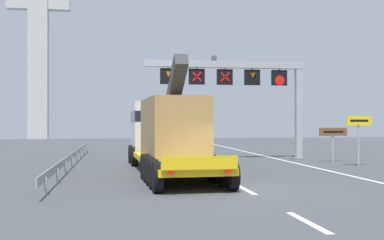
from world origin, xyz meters
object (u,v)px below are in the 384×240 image
object	(u,v)px
tourist_info_sign_brown	(333,135)
overhead_lane_gantry	(243,80)
heavy_haul_truck_yellow	(165,132)
bridge_pylon_distant	(38,28)
exit_sign_yellow	(359,128)

from	to	relation	value
tourist_info_sign_brown	overhead_lane_gantry	bearing A→B (deg)	152.08
heavy_haul_truck_yellow	bridge_pylon_distant	bearing A→B (deg)	105.47
tourist_info_sign_brown	heavy_haul_truck_yellow	bearing A→B (deg)	-160.14
exit_sign_yellow	bridge_pylon_distant	xyz separation A→B (m)	(-24.75, 48.78, 14.16)
heavy_haul_truck_yellow	tourist_info_sign_brown	xyz separation A→B (m)	(10.79, 3.90, -0.34)
exit_sign_yellow	tourist_info_sign_brown	bearing A→B (deg)	93.57
overhead_lane_gantry	heavy_haul_truck_yellow	bearing A→B (deg)	-131.27
exit_sign_yellow	tourist_info_sign_brown	size ratio (longest dim) A/B	1.32
heavy_haul_truck_yellow	exit_sign_yellow	size ratio (longest dim) A/B	5.05
overhead_lane_gantry	bridge_pylon_distant	xyz separation A→B (m)	(-19.54, 43.24, 11.07)
exit_sign_yellow	heavy_haul_truck_yellow	bearing A→B (deg)	-174.70
overhead_lane_gantry	bridge_pylon_distant	distance (m)	48.72
overhead_lane_gantry	heavy_haul_truck_yellow	world-z (taller)	overhead_lane_gantry
overhead_lane_gantry	heavy_haul_truck_yellow	xyz separation A→B (m)	(-5.76, -6.56, -3.22)
overhead_lane_gantry	exit_sign_yellow	bearing A→B (deg)	-46.78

